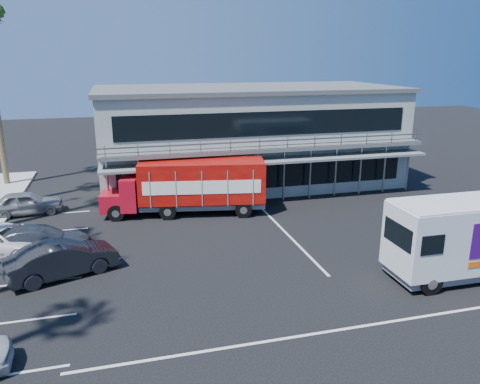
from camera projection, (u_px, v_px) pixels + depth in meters
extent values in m
plane|color=black|center=(273.00, 263.00, 22.31)|extent=(120.00, 120.00, 0.00)
cube|color=#9BA395|center=(248.00, 137.00, 35.99)|extent=(22.00, 10.00, 7.00)
cube|color=#515454|center=(248.00, 89.00, 34.96)|extent=(22.40, 10.40, 0.30)
cube|color=#515454|center=(271.00, 149.00, 30.77)|extent=(22.00, 1.20, 0.25)
cube|color=gray|center=(274.00, 143.00, 30.11)|extent=(22.00, 0.08, 0.90)
cube|color=slate|center=(272.00, 161.00, 30.68)|extent=(22.00, 1.80, 0.15)
cube|color=black|center=(268.00, 176.00, 31.86)|extent=(20.00, 0.06, 1.60)
cube|color=black|center=(269.00, 124.00, 30.85)|extent=(20.00, 0.06, 1.60)
cube|color=#AF0E1E|center=(114.00, 201.00, 28.70)|extent=(1.70, 2.35, 1.15)
cube|color=#AF0E1E|center=(130.00, 192.00, 28.64)|extent=(1.36, 2.52, 2.01)
cube|color=black|center=(130.00, 183.00, 28.48)|extent=(0.41, 2.01, 0.67)
cube|color=#B4150B|center=(202.00, 181.00, 28.82)|extent=(7.94, 3.70, 2.48)
cube|color=slate|center=(202.00, 204.00, 29.23)|extent=(7.88, 3.35, 0.29)
cube|color=white|center=(202.00, 188.00, 27.69)|extent=(6.92, 1.27, 0.81)
cube|color=white|center=(202.00, 177.00, 29.99)|extent=(6.92, 1.27, 0.81)
cylinder|color=black|center=(116.00, 213.00, 27.85)|extent=(1.03, 0.45, 0.99)
cylinder|color=black|center=(122.00, 203.00, 29.86)|extent=(1.03, 0.45, 0.99)
cylinder|color=black|center=(168.00, 212.00, 28.09)|extent=(1.03, 0.45, 0.99)
cylinder|color=black|center=(170.00, 201.00, 30.10)|extent=(1.03, 0.45, 0.99)
cylinder|color=black|center=(243.00, 210.00, 28.46)|extent=(1.03, 0.45, 0.99)
cylinder|color=black|center=(241.00, 200.00, 30.47)|extent=(1.03, 0.45, 0.99)
cube|color=silver|center=(471.00, 234.00, 20.48)|extent=(7.29, 2.58, 2.91)
cube|color=slate|center=(466.00, 267.00, 20.94)|extent=(7.00, 2.32, 0.36)
cube|color=black|center=(398.00, 234.00, 19.54)|extent=(0.08, 2.04, 0.99)
cube|color=silver|center=(475.00, 201.00, 20.07)|extent=(7.15, 2.53, 0.08)
cube|color=#370A61|center=(467.00, 218.00, 21.79)|extent=(3.74, 0.07, 1.56)
cylinder|color=black|center=(431.00, 283.00, 19.28)|extent=(1.00, 0.29, 1.00)
cylinder|color=black|center=(401.00, 261.00, 21.32)|extent=(1.00, 0.29, 1.00)
imported|color=black|center=(63.00, 259.00, 20.85)|extent=(5.11, 3.25, 1.59)
imported|color=white|center=(5.00, 240.00, 23.09)|extent=(5.92, 4.40, 1.49)
imported|color=#2C323B|center=(41.00, 241.00, 23.15)|extent=(5.11, 2.50, 1.43)
imported|color=slate|center=(26.00, 203.00, 29.03)|extent=(4.45, 2.16, 1.46)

